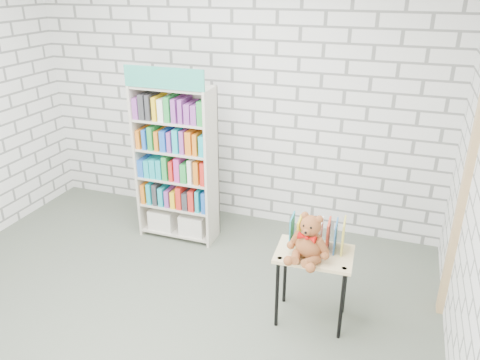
% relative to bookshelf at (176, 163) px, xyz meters
% --- Properties ---
extents(ground, '(4.50, 4.50, 0.00)m').
position_rel_bookshelf_xyz_m(ground, '(0.37, -1.36, -0.83)').
color(ground, '#50574A').
rests_on(ground, ground).
extents(room_shell, '(4.52, 4.02, 2.81)m').
position_rel_bookshelf_xyz_m(room_shell, '(0.37, -1.36, 0.96)').
color(room_shell, silver).
rests_on(room_shell, ground).
extents(bookshelf, '(0.81, 0.31, 1.81)m').
position_rel_bookshelf_xyz_m(bookshelf, '(0.00, 0.00, 0.00)').
color(bookshelf, beige).
rests_on(bookshelf, ground).
extents(display_table, '(0.60, 0.43, 0.63)m').
position_rel_bookshelf_xyz_m(display_table, '(1.59, -0.88, -0.29)').
color(display_table, '#DBC083').
rests_on(display_table, ground).
extents(table_books, '(0.41, 0.20, 0.24)m').
position_rel_bookshelf_xyz_m(table_books, '(1.59, -0.78, -0.08)').
color(table_books, teal).
rests_on(table_books, display_table).
extents(teddy_bear, '(0.33, 0.32, 0.36)m').
position_rel_bookshelf_xyz_m(teddy_bear, '(1.56, -0.97, -0.05)').
color(teddy_bear, brown).
rests_on(teddy_bear, display_table).
extents(door_trim, '(0.05, 0.12, 2.10)m').
position_rel_bookshelf_xyz_m(door_trim, '(2.59, -0.41, 0.22)').
color(door_trim, tan).
rests_on(door_trim, ground).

